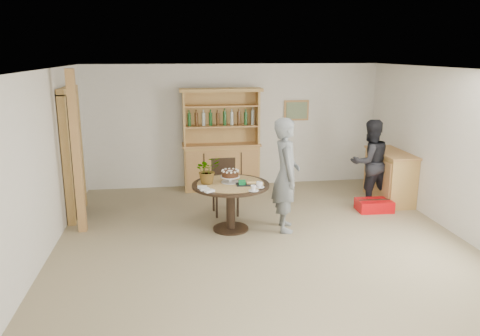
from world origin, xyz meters
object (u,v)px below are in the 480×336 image
object	(u,v)px
sideboard	(390,176)
dining_table	(231,193)
hutch	(221,156)
dining_chair	(224,183)
red_suitcase	(374,205)
teen_boy	(286,175)
adult_person	(370,162)

from	to	relation	value
sideboard	dining_table	distance (m)	3.31
hutch	dining_table	xyz separation A→B (m)	(-0.10, -2.31, -0.08)
sideboard	dining_chair	size ratio (longest dim) A/B	1.33
hutch	red_suitcase	world-z (taller)	hutch
sideboard	dining_table	world-z (taller)	sideboard
teen_boy	sideboard	bearing A→B (deg)	-57.03
hutch	dining_table	size ratio (longest dim) A/B	1.70
sideboard	red_suitcase	bearing A→B (deg)	-133.79
sideboard	dining_chair	xyz separation A→B (m)	(-3.14, -0.24, 0.06)
hutch	adult_person	size ratio (longest dim) A/B	1.31
dining_table	teen_boy	distance (m)	0.90
hutch	dining_table	world-z (taller)	hutch
hutch	adult_person	world-z (taller)	hutch
sideboard	adult_person	bearing A→B (deg)	-166.62
hutch	red_suitcase	distance (m)	3.14
dining_table	adult_person	bearing A→B (deg)	19.68
sideboard	dining_table	size ratio (longest dim) A/B	1.05
sideboard	adult_person	world-z (taller)	adult_person
teen_boy	adult_person	distance (m)	2.11
hutch	red_suitcase	size ratio (longest dim) A/B	3.31
dining_table	red_suitcase	bearing A→B (deg)	11.29
hutch	sideboard	size ratio (longest dim) A/B	1.62
dining_chair	sideboard	bearing A→B (deg)	0.89
sideboard	teen_boy	xyz separation A→B (m)	(-2.29, -1.17, 0.41)
teen_boy	red_suitcase	bearing A→B (deg)	-64.64
dining_table	teen_boy	xyz separation A→B (m)	(0.85, -0.10, 0.28)
dining_chair	teen_boy	bearing A→B (deg)	-50.82
hutch	dining_chair	distance (m)	1.49
dining_table	adult_person	size ratio (longest dim) A/B	0.77
sideboard	teen_boy	bearing A→B (deg)	-152.97
dining_table	red_suitcase	size ratio (longest dim) A/B	1.95
teen_boy	adult_person	world-z (taller)	teen_boy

